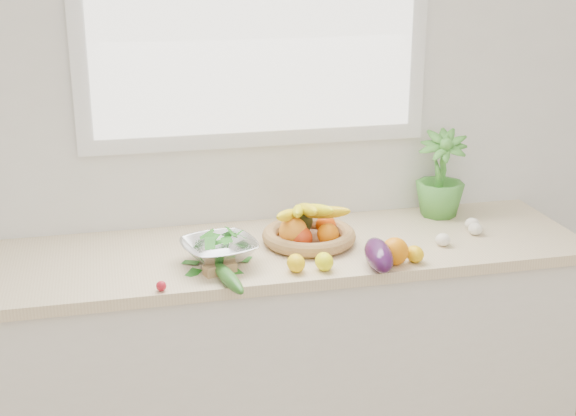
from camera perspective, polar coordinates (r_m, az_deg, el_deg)
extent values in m
cube|color=white|center=(3.00, -2.35, 7.30)|extent=(4.50, 0.02, 2.70)
cube|color=silver|center=(3.05, -1.02, -11.06)|extent=(2.20, 0.58, 0.86)
cube|color=beige|center=(2.85, -1.07, -3.19)|extent=(2.24, 0.62, 0.04)
sphere|color=orange|center=(2.71, 7.60, -3.06)|extent=(0.12, 0.12, 0.09)
ellipsoid|color=#F7F60D|center=(2.64, 2.59, -3.83)|extent=(0.06, 0.08, 0.06)
ellipsoid|color=yellow|center=(2.63, 0.57, -3.94)|extent=(0.06, 0.08, 0.06)
ellipsoid|color=yellow|center=(2.74, 9.01, -3.25)|extent=(0.07, 0.08, 0.06)
sphere|color=red|center=(2.81, 0.90, -2.15)|extent=(0.11, 0.11, 0.08)
cube|color=tan|center=(2.63, -4.86, -4.33)|extent=(0.11, 0.07, 0.03)
ellipsoid|color=silver|center=(3.03, 13.19, -1.46)|extent=(0.07, 0.07, 0.04)
ellipsoid|color=silver|center=(3.08, 12.96, -1.11)|extent=(0.06, 0.06, 0.05)
ellipsoid|color=white|center=(2.90, 10.96, -2.22)|extent=(0.07, 0.07, 0.05)
ellipsoid|color=#330F39|center=(2.67, 6.47, -3.34)|extent=(0.11, 0.24, 0.09)
ellipsoid|color=#2B591A|center=(2.54, -4.28, -4.96)|extent=(0.09, 0.26, 0.05)
sphere|color=red|center=(2.53, -9.00, -5.50)|extent=(0.04, 0.04, 0.03)
imported|color=#489737|center=(3.17, 10.80, 2.38)|extent=(0.25, 0.25, 0.34)
cylinder|color=#AF744E|center=(2.88, 1.49, -2.42)|extent=(0.30, 0.30, 0.01)
torus|color=#AD8E4D|center=(2.87, 1.50, -1.97)|extent=(0.35, 0.35, 0.05)
sphere|color=orange|center=(2.81, 0.37, -1.67)|extent=(0.11, 0.11, 0.10)
sphere|color=orange|center=(2.82, 2.86, -1.87)|extent=(0.08, 0.08, 0.08)
sphere|color=#EA4A07|center=(2.92, 2.70, -1.20)|extent=(0.08, 0.08, 0.07)
ellipsoid|color=black|center=(2.92, 0.97, -0.90)|extent=(0.09, 0.09, 0.10)
ellipsoid|color=yellow|center=(2.81, 0.09, -0.52)|extent=(0.16, 0.20, 0.10)
ellipsoid|color=yellow|center=(2.82, 0.71, -0.23)|extent=(0.10, 0.23, 0.10)
ellipsoid|color=yellow|center=(2.82, 1.37, -0.10)|extent=(0.05, 0.23, 0.10)
ellipsoid|color=yellow|center=(2.84, 1.97, -0.13)|extent=(0.11, 0.22, 0.10)
ellipsoid|color=gold|center=(2.84, 2.65, -0.32)|extent=(0.17, 0.20, 0.10)
cylinder|color=white|center=(2.71, -4.88, -3.78)|extent=(0.12, 0.12, 0.02)
imported|color=silver|center=(2.69, -4.91, -2.98)|extent=(0.30, 0.30, 0.06)
ellipsoid|color=#2F6E1B|center=(2.68, -4.93, -2.23)|extent=(0.22, 0.22, 0.08)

